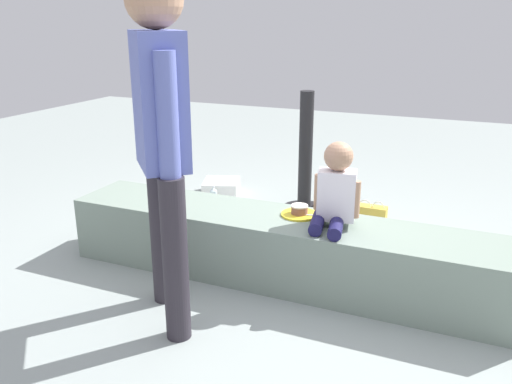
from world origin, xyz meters
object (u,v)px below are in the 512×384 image
(water_bottle_far_side, at_px, (196,213))
(cake_box_white, at_px, (221,187))
(cake_plate, at_px, (299,212))
(handbag_black_leather, at_px, (320,231))
(child_seated, at_px, (335,190))
(gift_bag, at_px, (370,222))
(adult_standing, at_px, (161,124))
(water_bottle_near_gift, at_px, (214,198))

(water_bottle_far_side, bearing_deg, cake_box_white, 102.66)
(cake_plate, bearing_deg, water_bottle_far_side, 154.22)
(cake_box_white, relative_size, handbag_black_leather, 0.99)
(child_seated, height_order, gift_bag, child_seated)
(adult_standing, relative_size, cake_box_white, 5.49)
(handbag_black_leather, bearing_deg, adult_standing, -111.36)
(cake_plate, distance_m, cake_box_white, 1.74)
(adult_standing, distance_m, gift_bag, 1.90)
(child_seated, xyz_separation_m, water_bottle_far_side, (-1.22, 0.56, -0.51))
(gift_bag, distance_m, water_bottle_far_side, 1.31)
(cake_plate, bearing_deg, handbag_black_leather, 90.28)
(adult_standing, height_order, water_bottle_near_gift, adult_standing)
(handbag_black_leather, bearing_deg, child_seated, -67.37)
(cake_plate, bearing_deg, water_bottle_near_gift, 139.93)
(water_bottle_near_gift, bearing_deg, water_bottle_far_side, -81.66)
(child_seated, relative_size, cake_box_white, 1.53)
(adult_standing, distance_m, cake_plate, 1.06)
(gift_bag, relative_size, cake_box_white, 0.92)
(child_seated, height_order, adult_standing, adult_standing)
(child_seated, bearing_deg, handbag_black_leather, 112.63)
(cake_plate, relative_size, water_bottle_far_side, 0.98)
(gift_bag, relative_size, water_bottle_far_side, 1.27)
(adult_standing, bearing_deg, gift_bag, 62.84)
(water_bottle_near_gift, bearing_deg, handbag_black_leather, -20.98)
(child_seated, relative_size, water_bottle_far_side, 2.11)
(adult_standing, xyz_separation_m, cake_plate, (0.47, 0.71, -0.62))
(cake_box_white, bearing_deg, water_bottle_far_side, -77.34)
(child_seated, bearing_deg, water_bottle_far_side, 155.41)
(child_seated, height_order, cake_plate, child_seated)
(cake_plate, bearing_deg, cake_box_white, 133.01)
(child_seated, height_order, water_bottle_far_side, child_seated)
(adult_standing, bearing_deg, water_bottle_far_side, 113.69)
(gift_bag, bearing_deg, cake_plate, -110.62)
(water_bottle_near_gift, bearing_deg, cake_plate, -40.07)
(child_seated, distance_m, adult_standing, 1.04)
(gift_bag, relative_size, handbag_black_leather, 0.91)
(water_bottle_far_side, relative_size, cake_box_white, 0.72)
(child_seated, xyz_separation_m, handbag_black_leather, (-0.23, 0.56, -0.50))
(handbag_black_leather, bearing_deg, cake_plate, -89.72)
(child_seated, bearing_deg, adult_standing, -138.08)
(gift_bag, bearing_deg, handbag_black_leather, -135.90)
(child_seated, bearing_deg, water_bottle_near_gift, 143.05)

